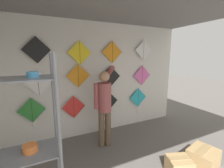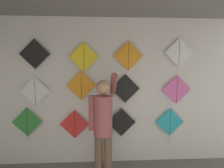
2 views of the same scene
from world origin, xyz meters
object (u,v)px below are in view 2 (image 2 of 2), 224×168
object	(u,v)px
kite_0	(27,123)
kite_4	(35,91)
kite_8	(35,54)
kite_9	(84,57)
kite_1	(75,124)
shopkeeper	(103,123)
kite_3	(170,124)
kite_6	(125,88)
kite_10	(128,56)
kite_2	(121,122)
kite_11	(179,53)
kite_7	(177,89)
kite_5	(81,85)

from	to	relation	value
kite_0	kite_4	distance (m)	0.63
kite_8	kite_9	xyz separation A→B (m)	(0.89, 0.00, -0.05)
kite_8	kite_0	bearing A→B (deg)	-179.79
kite_0	kite_1	bearing A→B (deg)	0.04
kite_1	kite_4	bearing A→B (deg)	180.00
shopkeeper	kite_3	bearing A→B (deg)	34.93
kite_6	kite_8	bearing A→B (deg)	180.00
kite_1	kite_9	bearing A→B (deg)	0.00
shopkeeper	kite_10	distance (m)	1.33
kite_4	kite_9	size ratio (longest dim) A/B	1.00
kite_8	kite_10	distance (m)	1.71
shopkeeper	kite_1	distance (m)	0.84
kite_1	kite_6	bearing A→B (deg)	0.00
kite_2	kite_8	xyz separation A→B (m)	(-1.59, 0.00, 1.30)
kite_6	kite_11	bearing A→B (deg)	0.00
kite_2	kite_4	xyz separation A→B (m)	(-1.61, 0.00, 0.61)
kite_2	kite_7	xyz separation A→B (m)	(1.07, 0.00, 0.63)
kite_1	kite_8	bearing A→B (deg)	180.00
kite_2	kite_9	distance (m)	1.43
kite_9	kite_11	size ratio (longest dim) A/B	1.00
kite_3	kite_6	world-z (taller)	kite_6
kite_3	kite_11	distance (m)	1.39
kite_0	kite_2	xyz separation A→B (m)	(1.78, 0.00, -0.01)
kite_4	kite_8	world-z (taller)	kite_8
kite_10	kite_11	size ratio (longest dim) A/B	1.00
kite_6	kite_8	world-z (taller)	kite_8
kite_2	kite_6	xyz separation A→B (m)	(0.07, 0.00, 0.66)
kite_9	kite_7	bearing A→B (deg)	0.00
kite_9	kite_11	world-z (taller)	kite_11
kite_7	kite_10	xyz separation A→B (m)	(-0.95, 0.00, 0.64)
kite_7	kite_9	xyz separation A→B (m)	(-1.77, 0.00, 0.62)
kite_0	kite_11	bearing A→B (deg)	0.01
kite_2	kite_7	size ratio (longest dim) A/B	1.00
kite_0	kite_8	xyz separation A→B (m)	(0.19, 0.00, 1.29)
kite_5	kite_9	size ratio (longest dim) A/B	1.00
kite_7	kite_10	size ratio (longest dim) A/B	1.00
kite_10	kite_3	bearing A→B (deg)	-0.07
kite_3	kite_6	bearing A→B (deg)	179.94
kite_3	kite_11	xyz separation A→B (m)	(0.13, 0.00, 1.38)
kite_2	kite_10	xyz separation A→B (m)	(0.12, 0.00, 1.27)
shopkeeper	kite_2	bearing A→B (deg)	69.81
kite_1	kite_3	xyz separation A→B (m)	(1.85, -0.00, -0.03)
kite_1	kite_9	xyz separation A→B (m)	(0.20, 0.00, 1.27)
kite_1	kite_11	world-z (taller)	kite_11
kite_10	kite_9	bearing A→B (deg)	180.00
kite_1	kite_11	bearing A→B (deg)	0.00
kite_2	kite_4	distance (m)	1.72
kite_3	kite_11	size ratio (longest dim) A/B	1.38
shopkeeper	kite_6	xyz separation A→B (m)	(0.42, 0.61, 0.46)
shopkeeper	kite_2	size ratio (longest dim) A/B	3.24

